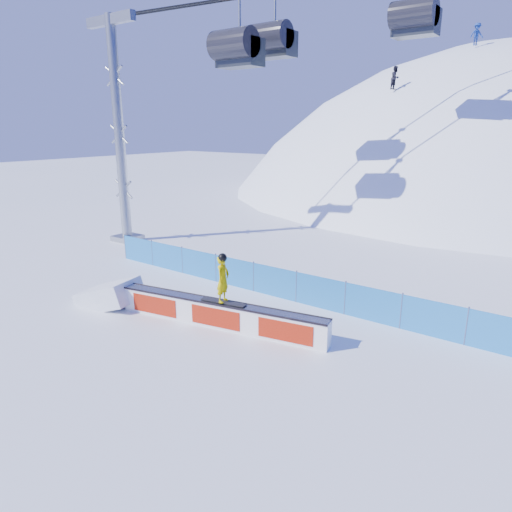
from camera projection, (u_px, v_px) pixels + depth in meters
The scene contains 6 objects.
ground at pixel (245, 356), 13.28m from camera, with size 160.00×160.00×0.00m, color white.
snow_hill at pixel (475, 353), 50.85m from camera, with size 64.00×64.00×64.00m.
safety_fence at pixel (320, 293), 16.60m from camera, with size 22.05×0.05×1.30m.
rail_box at pixel (219, 314), 15.08m from camera, with size 7.52×1.92×0.91m.
snow_ramp at pixel (110, 304), 17.15m from camera, with size 2.20×1.46×0.82m, color white, non-canonical shape.
snowboarder at pixel (223, 279), 14.65m from camera, with size 1.61×0.62×1.66m.
Camera 1 is at (7.31, -9.47, 6.46)m, focal length 32.00 mm.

